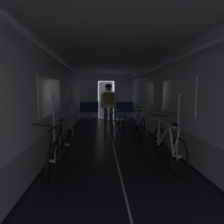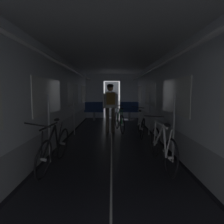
{
  "view_description": "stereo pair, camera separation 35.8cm",
  "coord_description": "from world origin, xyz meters",
  "px_view_note": "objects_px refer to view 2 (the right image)",
  "views": [
    {
      "loc": [
        -0.35,
        -1.79,
        1.45
      ],
      "look_at": [
        0.0,
        3.8,
        0.87
      ],
      "focal_mm": 31.19,
      "sensor_mm": 36.0,
      "label": 1
    },
    {
      "loc": [
        0.01,
        -1.8,
        1.45
      ],
      "look_at": [
        0.0,
        3.8,
        0.87
      ],
      "focal_mm": 31.19,
      "sensor_mm": 36.0,
      "label": 2
    }
  ],
  "objects_px": {
    "bench_seat_far_left": "(95,109)",
    "bench_seat_far_right": "(130,109)",
    "bicycle_silver": "(141,125)",
    "bicycle_white": "(162,147)",
    "bicycle_green_in_aisle": "(120,121)",
    "bicycle_black": "(55,148)",
    "person_cyclist_aisle": "(111,103)"
  },
  "relations": [
    {
      "from": "bench_seat_far_left",
      "to": "bench_seat_far_right",
      "type": "xyz_separation_m",
      "value": [
        1.8,
        0.0,
        0.0
      ]
    },
    {
      "from": "bench_seat_far_right",
      "to": "bicycle_white",
      "type": "height_order",
      "value": "bench_seat_far_right"
    },
    {
      "from": "bench_seat_far_left",
      "to": "person_cyclist_aisle",
      "type": "bearing_deg",
      "value": -74.53
    },
    {
      "from": "bicycle_black",
      "to": "person_cyclist_aisle",
      "type": "distance_m",
      "value": 3.4
    },
    {
      "from": "bicycle_silver",
      "to": "person_cyclist_aisle",
      "type": "relative_size",
      "value": 0.98
    },
    {
      "from": "bench_seat_far_left",
      "to": "bench_seat_far_right",
      "type": "relative_size",
      "value": 1.0
    },
    {
      "from": "bench_seat_far_right",
      "to": "bicycle_silver",
      "type": "bearing_deg",
      "value": -88.99
    },
    {
      "from": "bicycle_black",
      "to": "bicycle_silver",
      "type": "height_order",
      "value": "bicycle_black"
    },
    {
      "from": "bicycle_black",
      "to": "bicycle_white",
      "type": "xyz_separation_m",
      "value": [
        2.08,
        0.07,
        0.0
      ]
    },
    {
      "from": "person_cyclist_aisle",
      "to": "bicycle_green_in_aisle",
      "type": "height_order",
      "value": "person_cyclist_aisle"
    },
    {
      "from": "bicycle_white",
      "to": "person_cyclist_aisle",
      "type": "height_order",
      "value": "person_cyclist_aisle"
    },
    {
      "from": "bench_seat_far_right",
      "to": "bicycle_white",
      "type": "relative_size",
      "value": 0.58
    },
    {
      "from": "bicycle_white",
      "to": "bicycle_green_in_aisle",
      "type": "relative_size",
      "value": 1.01
    },
    {
      "from": "bench_seat_far_left",
      "to": "bicycle_black",
      "type": "height_order",
      "value": "bicycle_black"
    },
    {
      "from": "bench_seat_far_right",
      "to": "bicycle_black",
      "type": "bearing_deg",
      "value": -107.71
    },
    {
      "from": "bench_seat_far_left",
      "to": "bicycle_green_in_aisle",
      "type": "relative_size",
      "value": 0.59
    },
    {
      "from": "bicycle_white",
      "to": "bicycle_green_in_aisle",
      "type": "bearing_deg",
      "value": 101.84
    },
    {
      "from": "bicycle_silver",
      "to": "bicycle_green_in_aisle",
      "type": "bearing_deg",
      "value": 131.8
    },
    {
      "from": "bench_seat_far_right",
      "to": "bicycle_silver",
      "type": "relative_size",
      "value": 0.58
    },
    {
      "from": "bench_seat_far_right",
      "to": "bicycle_black",
      "type": "distance_m",
      "value": 6.56
    },
    {
      "from": "bench_seat_far_left",
      "to": "bench_seat_far_right",
      "type": "height_order",
      "value": "same"
    },
    {
      "from": "bench_seat_far_left",
      "to": "bench_seat_far_right",
      "type": "bearing_deg",
      "value": 0.0
    },
    {
      "from": "bench_seat_far_left",
      "to": "bicycle_green_in_aisle",
      "type": "xyz_separation_m",
      "value": [
        1.19,
        -2.82,
        -0.18
      ]
    },
    {
      "from": "bicycle_silver",
      "to": "person_cyclist_aisle",
      "type": "height_order",
      "value": "person_cyclist_aisle"
    },
    {
      "from": "bicycle_silver",
      "to": "bench_seat_far_left",
      "type": "bearing_deg",
      "value": 117.52
    },
    {
      "from": "bicycle_silver",
      "to": "bicycle_green_in_aisle",
      "type": "relative_size",
      "value": 1.01
    },
    {
      "from": "bicycle_black",
      "to": "bicycle_white",
      "type": "height_order",
      "value": "bicycle_black"
    },
    {
      "from": "bicycle_white",
      "to": "bench_seat_far_left",
      "type": "bearing_deg",
      "value": 107.01
    },
    {
      "from": "bicycle_green_in_aisle",
      "to": "person_cyclist_aisle",
      "type": "bearing_deg",
      "value": -141.15
    },
    {
      "from": "bicycle_white",
      "to": "person_cyclist_aisle",
      "type": "bearing_deg",
      "value": 108.54
    },
    {
      "from": "bicycle_silver",
      "to": "bicycle_white",
      "type": "bearing_deg",
      "value": -89.41
    },
    {
      "from": "bench_seat_far_right",
      "to": "bicycle_silver",
      "type": "height_order",
      "value": "same"
    }
  ]
}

